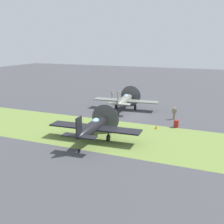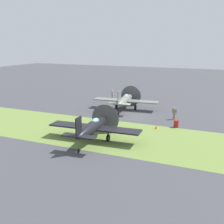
# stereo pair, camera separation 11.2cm
# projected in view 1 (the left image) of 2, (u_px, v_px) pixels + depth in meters

# --- Properties ---
(ground_plane) EXTENTS (160.00, 160.00, 0.00)m
(ground_plane) POSITION_uv_depth(u_px,v_px,m) (131.00, 115.00, 40.25)
(ground_plane) COLOR #424247
(grass_verge) EXTENTS (120.00, 11.00, 0.01)m
(grass_verge) POSITION_uv_depth(u_px,v_px,m) (106.00, 134.00, 32.11)
(grass_verge) COLOR olive
(grass_verge) RESTS_ON ground
(airplane_lead) EXTENTS (10.43, 8.26, 3.70)m
(airplane_lead) POSITION_uv_depth(u_px,v_px,m) (125.00, 100.00, 43.37)
(airplane_lead) COLOR slate
(airplane_lead) RESTS_ON ground
(airplane_wingman) EXTENTS (10.35, 8.19, 3.69)m
(airplane_wingman) POSITION_uv_depth(u_px,v_px,m) (94.00, 127.00, 29.51)
(airplane_wingman) COLOR black
(airplane_wingman) RESTS_ON ground
(ground_crew_chief) EXTENTS (0.38, 0.58, 1.73)m
(ground_crew_chief) POSITION_uv_depth(u_px,v_px,m) (112.00, 94.00, 51.71)
(ground_crew_chief) COLOR #9E998E
(ground_crew_chief) RESTS_ON ground
(ground_crew_mechanic) EXTENTS (0.62, 0.38, 1.73)m
(ground_crew_mechanic) POSITION_uv_depth(u_px,v_px,m) (174.00, 113.00, 37.96)
(ground_crew_mechanic) COLOR #847A5B
(ground_crew_mechanic) RESTS_ON ground
(fuel_drum) EXTENTS (0.60, 0.60, 0.90)m
(fuel_drum) POSITION_uv_depth(u_px,v_px,m) (176.00, 124.00, 34.51)
(fuel_drum) COLOR maroon
(fuel_drum) RESTS_ON ground
(runway_marker_cone) EXTENTS (0.36, 0.36, 0.44)m
(runway_marker_cone) POSITION_uv_depth(u_px,v_px,m) (156.00, 127.00, 33.89)
(runway_marker_cone) COLOR orange
(runway_marker_cone) RESTS_ON ground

